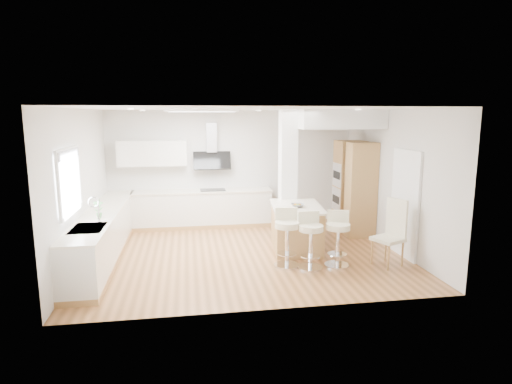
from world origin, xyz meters
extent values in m
plane|color=#A96F3E|center=(0.00, 0.00, 0.00)|extent=(6.00, 6.00, 0.00)
cube|color=white|center=(0.00, 0.00, 0.00)|extent=(6.00, 5.00, 0.02)
cube|color=silver|center=(0.00, 2.50, 1.40)|extent=(6.00, 0.04, 2.80)
cube|color=silver|center=(-3.00, 0.00, 1.40)|extent=(0.04, 5.00, 2.80)
cube|color=silver|center=(3.00, 0.00, 1.40)|extent=(0.04, 5.00, 2.80)
cube|color=white|center=(-0.80, 0.60, 2.77)|extent=(1.40, 0.95, 0.05)
cube|color=white|center=(-0.80, 0.60, 2.76)|extent=(1.25, 0.80, 0.03)
cylinder|color=beige|center=(-2.00, 1.50, 2.78)|extent=(0.10, 0.10, 0.02)
cylinder|color=beige|center=(-2.00, -0.50, 2.78)|extent=(0.10, 0.10, 0.02)
cylinder|color=beige|center=(0.50, 1.50, 2.78)|extent=(0.10, 0.10, 0.02)
cylinder|color=beige|center=(2.00, 1.00, 2.78)|extent=(0.10, 0.10, 0.02)
cylinder|color=beige|center=(2.00, -0.50, 2.78)|extent=(0.10, 0.10, 0.02)
cube|color=silver|center=(-2.96, -0.90, 1.65)|extent=(0.03, 1.15, 0.95)
cube|color=white|center=(-2.95, -0.90, 2.15)|extent=(0.04, 1.28, 0.06)
cube|color=white|center=(-2.95, -0.90, 1.15)|extent=(0.04, 1.28, 0.06)
cube|color=white|center=(-2.95, -1.51, 1.65)|extent=(0.04, 0.06, 0.95)
cube|color=white|center=(-2.95, -0.29, 1.65)|extent=(0.04, 0.06, 0.95)
cube|color=#A7A9AF|center=(-2.94, -0.90, 2.08)|extent=(0.03, 1.18, 0.14)
cube|color=#484038|center=(2.99, -0.60, 1.00)|extent=(0.02, 0.90, 2.00)
cube|color=white|center=(2.97, -0.60, 1.00)|extent=(0.05, 1.00, 2.10)
cube|color=tan|center=(-2.70, 0.25, 0.05)|extent=(0.60, 4.50, 0.10)
cube|color=silver|center=(-2.70, 0.25, 0.48)|extent=(0.60, 4.50, 0.76)
cube|color=white|center=(-2.70, 0.25, 0.88)|extent=(0.63, 4.50, 0.04)
cube|color=silver|center=(-2.70, -1.00, 0.89)|extent=(0.50, 0.75, 0.02)
cube|color=silver|center=(-2.70, -1.18, 0.84)|extent=(0.40, 0.34, 0.10)
cube|color=silver|center=(-2.70, -0.82, 0.84)|extent=(0.40, 0.34, 0.10)
cylinder|color=white|center=(-2.58, -0.70, 1.08)|extent=(0.02, 0.02, 0.36)
torus|color=white|center=(-2.65, -0.70, 1.26)|extent=(0.18, 0.02, 0.18)
imported|color=#488845|center=(-2.65, -0.35, 1.06)|extent=(0.17, 0.12, 0.33)
cube|color=tan|center=(-0.75, 2.20, 0.05)|extent=(3.30, 0.60, 0.10)
cube|color=silver|center=(-0.75, 2.20, 0.48)|extent=(3.30, 0.60, 0.76)
cube|color=white|center=(-0.75, 2.20, 0.88)|extent=(3.33, 0.63, 0.04)
cube|color=black|center=(-0.50, 2.20, 0.91)|extent=(0.60, 0.40, 0.01)
cube|color=silver|center=(-1.90, 2.33, 1.80)|extent=(1.60, 0.34, 0.60)
cube|color=silver|center=(-0.50, 2.40, 2.15)|extent=(0.25, 0.18, 0.70)
cube|color=black|center=(-0.50, 2.32, 1.60)|extent=(0.90, 0.26, 0.44)
cube|color=white|center=(1.05, 0.95, 1.40)|extent=(0.35, 0.35, 2.80)
cube|color=white|center=(2.10, 1.40, 2.60)|extent=(1.78, 2.20, 0.40)
cube|color=tan|center=(2.68, 1.50, 1.05)|extent=(0.62, 0.62, 2.10)
cube|color=tan|center=(2.68, 0.80, 1.05)|extent=(0.62, 0.40, 2.10)
cube|color=silver|center=(2.37, 1.50, 1.30)|extent=(0.02, 0.55, 0.55)
cube|color=silver|center=(2.37, 1.50, 0.72)|extent=(0.02, 0.55, 0.55)
cube|color=black|center=(2.36, 1.50, 1.30)|extent=(0.01, 0.45, 0.18)
cube|color=black|center=(2.36, 1.50, 0.72)|extent=(0.01, 0.45, 0.18)
cube|color=tan|center=(1.05, 0.15, 0.43)|extent=(1.05, 1.49, 0.86)
cube|color=white|center=(1.05, 0.15, 0.88)|extent=(1.14, 1.58, 0.04)
imported|color=slate|center=(1.03, 0.00, 0.93)|extent=(0.29, 0.29, 0.06)
sphere|color=#C17616|center=(1.07, 0.00, 0.93)|extent=(0.08, 0.08, 0.07)
sphere|color=#C17616|center=(0.99, 0.03, 0.93)|extent=(0.08, 0.08, 0.07)
sphere|color=olive|center=(1.03, -0.04, 0.93)|extent=(0.08, 0.08, 0.07)
cylinder|color=white|center=(0.63, -0.82, 0.02)|extent=(0.51, 0.51, 0.03)
cylinder|color=white|center=(0.63, -0.82, 0.37)|extent=(0.08, 0.08, 0.69)
cylinder|color=white|center=(0.63, -0.82, 0.23)|extent=(0.39, 0.39, 0.02)
cylinder|color=beige|center=(0.63, -0.82, 0.77)|extent=(0.49, 0.49, 0.11)
cube|color=beige|center=(0.65, -0.65, 0.93)|extent=(0.41, 0.09, 0.23)
cylinder|color=white|center=(1.01, -1.00, 0.02)|extent=(0.46, 0.46, 0.03)
cylinder|color=white|center=(1.01, -1.00, 0.36)|extent=(0.07, 0.07, 0.67)
cylinder|color=white|center=(1.01, -1.00, 0.23)|extent=(0.36, 0.36, 0.02)
cylinder|color=beige|center=(1.01, -1.00, 0.74)|extent=(0.44, 0.44, 0.10)
cube|color=beige|center=(1.01, -0.84, 0.89)|extent=(0.39, 0.06, 0.23)
cylinder|color=white|center=(1.52, -0.96, 0.02)|extent=(0.56, 0.56, 0.03)
cylinder|color=white|center=(1.52, -0.96, 0.36)|extent=(0.09, 0.09, 0.66)
cylinder|color=white|center=(1.52, -0.96, 0.22)|extent=(0.43, 0.43, 0.02)
cylinder|color=beige|center=(1.52, -0.96, 0.73)|extent=(0.53, 0.53, 0.10)
cube|color=beige|center=(1.57, -0.81, 0.88)|extent=(0.38, 0.16, 0.22)
cube|color=beige|center=(2.43, -1.07, 0.49)|extent=(0.62, 0.62, 0.06)
cube|color=beige|center=(2.62, -0.99, 0.83)|extent=(0.23, 0.42, 0.75)
cylinder|color=tan|center=(2.33, -1.32, 0.23)|extent=(0.05, 0.05, 0.46)
cylinder|color=tan|center=(2.18, -0.98, 0.23)|extent=(0.05, 0.05, 0.46)
cylinder|color=tan|center=(2.67, -1.17, 0.23)|extent=(0.05, 0.05, 0.46)
cylinder|color=tan|center=(2.52, -0.83, 0.23)|extent=(0.05, 0.05, 0.46)
camera|label=1|loc=(-1.09, -7.99, 2.69)|focal=30.00mm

